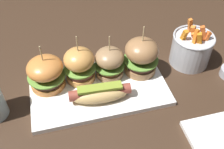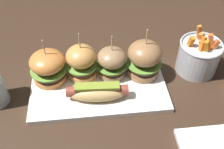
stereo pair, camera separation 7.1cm
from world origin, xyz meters
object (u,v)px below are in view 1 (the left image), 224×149
Objects in this scene: platter_main at (99,89)px; slider_center_right at (110,62)px; slider_center_left at (80,65)px; hot_dog at (100,93)px; fries_bucket at (191,49)px; slider_far_right at (141,56)px; slider_far_left at (46,73)px.

slider_center_right reaches higher than platter_main.
platter_main is 2.55× the size of slider_center_left.
hot_dog is at bearing -97.42° from platter_main.
hot_dog is 0.31m from fries_bucket.
slider_center_right is at bearing -3.20° from slider_center_left.
slider_center_left is 1.10× the size of fries_bucket.
platter_main is at bearing -164.03° from slider_far_right.
fries_bucket is (0.30, 0.09, 0.01)m from hot_dog.
slider_center_left reaches higher than slider_far_left.
fries_bucket is (0.42, 0.01, -0.01)m from slider_far_left.
slider_far_right is (0.13, 0.04, 0.06)m from platter_main.
slider_far_left is (-0.13, 0.09, 0.02)m from hot_dog.
slider_center_left is at bearing 176.64° from slider_far_right.
slider_far_left is 0.09m from slider_center_left.
hot_dog is at bearing -118.95° from slider_center_right.
slider_far_right is (0.26, -0.01, 0.01)m from slider_far_left.
slider_center_right is 0.88× the size of slider_far_right.
slider_center_left is 0.96× the size of slider_far_right.
slider_center_right is (0.04, 0.04, 0.05)m from platter_main.
hot_dog is at bearing -149.90° from slider_far_right.
hot_dog is (-0.01, -0.04, 0.03)m from platter_main.
slider_center_left is 0.08m from slider_center_right.
slider_center_right is at bearing -178.18° from fries_bucket.
slider_far_left is 0.93× the size of slider_center_left.
hot_dog is 1.19× the size of slider_far_left.
hot_dog is 0.15m from slider_far_left.
slider_center_left is 0.17m from slider_far_right.
slider_center_left is at bearing 131.22° from platter_main.
platter_main is 0.08m from slider_center_right.
fries_bucket is at bearing 17.15° from hot_dog.
slider_far_right is at bearing -3.51° from slider_center_right.
slider_far_right reaches higher than platter_main.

